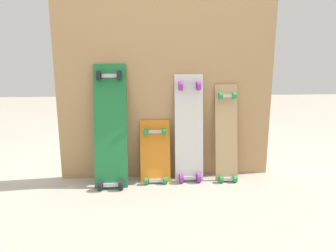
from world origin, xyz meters
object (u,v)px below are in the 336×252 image
Objects in this scene: skateboard_orange at (155,156)px; skateboard_white at (189,132)px; skateboard_green at (110,130)px; skateboard_natural at (226,137)px.

skateboard_white is (0.26, 0.01, 0.18)m from skateboard_orange.
skateboard_green is 1.77× the size of skateboard_orange.
skateboard_orange is 0.67× the size of skateboard_natural.
skateboard_white is at bearing 2.30° from skateboard_orange.
skateboard_white is 0.29m from skateboard_natural.
skateboard_natural is (0.55, -0.00, 0.14)m from skateboard_orange.
skateboard_natural reaches higher than skateboard_orange.
skateboard_green is at bearing -177.61° from skateboard_natural.
skateboard_green reaches higher than skateboard_orange.
skateboard_orange is at bearing 6.75° from skateboard_green.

